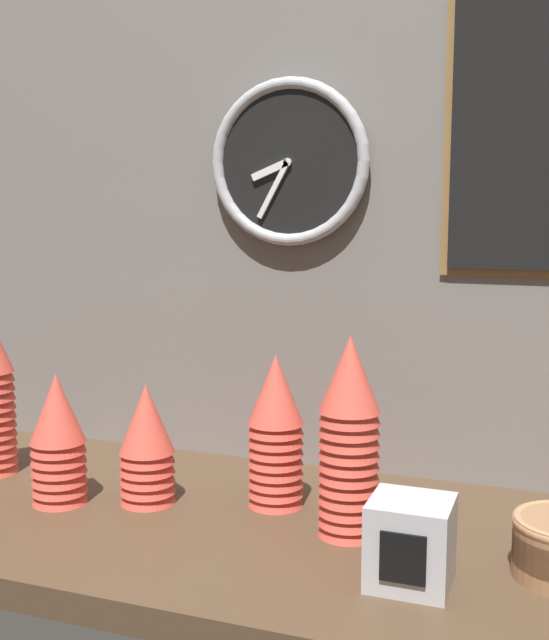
{
  "coord_description": "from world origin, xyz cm",
  "views": [
    {
      "loc": [
        29.61,
        -101.36,
        44.41
      ],
      "look_at": [
        -9.37,
        4.0,
        28.07
      ],
      "focal_mm": 45.0,
      "sensor_mm": 36.0,
      "label": 1
    }
  ],
  "objects_px": {
    "cup_stack_center_right": "(349,436)",
    "cup_stack_center": "(276,431)",
    "cup_stack_left": "(58,439)",
    "cup_stack_center_left": "(147,444)",
    "napkin_dispenser": "(410,542)",
    "wall_clock": "(289,162)"
  },
  "relations": [
    {
      "from": "cup_stack_center_right",
      "to": "cup_stack_center_left",
      "type": "xyz_separation_m",
      "value": [
        -0.31,
        0.01,
        -0.05
      ]
    },
    {
      "from": "napkin_dispenser",
      "to": "cup_stack_left",
      "type": "bearing_deg",
      "value": 171.68
    },
    {
      "from": "cup_stack_center",
      "to": "cup_stack_center_left",
      "type": "bearing_deg",
      "value": -162.33
    },
    {
      "from": "cup_stack_center",
      "to": "cup_stack_left",
      "type": "bearing_deg",
      "value": -161.5
    },
    {
      "from": "cup_stack_left",
      "to": "cup_stack_center_left",
      "type": "xyz_separation_m",
      "value": [
        0.12,
        0.04,
        -0.01
      ]
    },
    {
      "from": "cup_stack_left",
      "to": "cup_stack_center_left",
      "type": "relative_size",
      "value": 1.09
    },
    {
      "from": "cup_stack_center_right",
      "to": "wall_clock",
      "type": "height_order",
      "value": "wall_clock"
    },
    {
      "from": "cup_stack_left",
      "to": "cup_stack_center_right",
      "type": "bearing_deg",
      "value": 4.61
    },
    {
      "from": "cup_stack_center",
      "to": "cup_stack_center_left",
      "type": "xyz_separation_m",
      "value": [
        -0.18,
        -0.06,
        -0.02
      ]
    },
    {
      "from": "cup_stack_center_right",
      "to": "cup_stack_center",
      "type": "relative_size",
      "value": 1.2
    },
    {
      "from": "cup_stack_center_left",
      "to": "napkin_dispenser",
      "type": "distance_m",
      "value": 0.44
    },
    {
      "from": "cup_stack_center_right",
      "to": "cup_stack_center",
      "type": "distance_m",
      "value": 0.15
    },
    {
      "from": "cup_stack_left",
      "to": "cup_stack_center",
      "type": "bearing_deg",
      "value": 18.5
    },
    {
      "from": "cup_stack_center_right",
      "to": "napkin_dispenser",
      "type": "distance_m",
      "value": 0.18
    },
    {
      "from": "wall_clock",
      "to": "napkin_dispenser",
      "type": "relative_size",
      "value": 2.61
    },
    {
      "from": "wall_clock",
      "to": "napkin_dispenser",
      "type": "bearing_deg",
      "value": -52.35
    },
    {
      "from": "cup_stack_left",
      "to": "napkin_dispenser",
      "type": "distance_m",
      "value": 0.55
    },
    {
      "from": "cup_stack_center",
      "to": "cup_stack_center_right",
      "type": "bearing_deg",
      "value": -27.59
    },
    {
      "from": "wall_clock",
      "to": "cup_stack_center_right",
      "type": "bearing_deg",
      "value": -55.03
    },
    {
      "from": "cup_stack_left",
      "to": "wall_clock",
      "type": "height_order",
      "value": "wall_clock"
    },
    {
      "from": "cup_stack_left",
      "to": "cup_stack_center_left",
      "type": "bearing_deg",
      "value": 19.7
    },
    {
      "from": "cup_stack_center_left",
      "to": "napkin_dispenser",
      "type": "height_order",
      "value": "cup_stack_center_left"
    }
  ]
}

